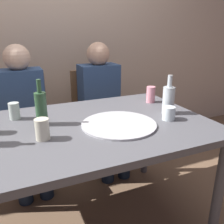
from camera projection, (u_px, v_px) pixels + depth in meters
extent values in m
plane|color=brown|center=(93.00, 223.00, 1.67)|extent=(8.00, 8.00, 0.00)
cube|color=#BCA893|center=(45.00, 27.00, 2.39)|extent=(6.00, 0.10, 2.60)
cube|color=#4C4C51|center=(90.00, 127.00, 1.43)|extent=(1.43, 0.96, 0.04)
cylinder|color=#4C4C51|center=(218.00, 192.00, 1.44)|extent=(0.06, 0.06, 0.71)
cylinder|color=#4C4C51|center=(145.00, 137.00, 2.16)|extent=(0.06, 0.06, 0.71)
cylinder|color=#ADADB2|center=(119.00, 124.00, 1.40)|extent=(0.44, 0.44, 0.01)
cylinder|color=#B2BCC1|center=(168.00, 100.00, 1.57)|extent=(0.08, 0.08, 0.18)
cylinder|color=#B2BCC1|center=(170.00, 81.00, 1.53)|extent=(0.03, 0.03, 0.08)
cylinder|color=#2D5133|center=(41.00, 109.00, 1.38)|extent=(0.07, 0.07, 0.19)
cylinder|color=#2D5133|center=(39.00, 86.00, 1.34)|extent=(0.03, 0.03, 0.08)
cylinder|color=silver|center=(169.00, 113.00, 1.48)|extent=(0.08, 0.08, 0.08)
cylinder|color=#B7C6BC|center=(14.00, 111.00, 1.48)|extent=(0.06, 0.06, 0.10)
cylinder|color=beige|center=(42.00, 129.00, 1.21)|extent=(0.07, 0.07, 0.11)
cylinder|color=pink|center=(151.00, 94.00, 1.83)|extent=(0.07, 0.07, 0.12)
cube|color=brown|center=(26.00, 129.00, 2.09)|extent=(0.44, 0.44, 0.05)
cube|color=brown|center=(21.00, 99.00, 2.19)|extent=(0.44, 0.04, 0.45)
cylinder|color=brown|center=(54.00, 159.00, 2.07)|extent=(0.04, 0.04, 0.42)
cylinder|color=brown|center=(7.00, 169.00, 1.93)|extent=(0.04, 0.04, 0.42)
cylinder|color=brown|center=(47.00, 141.00, 2.40)|extent=(0.04, 0.04, 0.42)
cylinder|color=brown|center=(6.00, 148.00, 2.26)|extent=(0.04, 0.04, 0.42)
cube|color=brown|center=(100.00, 118.00, 2.35)|extent=(0.44, 0.44, 0.05)
cube|color=brown|center=(93.00, 91.00, 2.45)|extent=(0.44, 0.04, 0.45)
cylinder|color=brown|center=(126.00, 144.00, 2.34)|extent=(0.04, 0.04, 0.42)
cylinder|color=brown|center=(89.00, 152.00, 2.19)|extent=(0.04, 0.04, 0.42)
cylinder|color=brown|center=(110.00, 130.00, 2.67)|extent=(0.04, 0.04, 0.42)
cylinder|color=brown|center=(77.00, 136.00, 2.52)|extent=(0.04, 0.04, 0.42)
cube|color=navy|center=(22.00, 100.00, 2.02)|extent=(0.36, 0.22, 0.52)
sphere|color=beige|center=(17.00, 57.00, 1.90)|extent=(0.21, 0.21, 0.21)
cylinder|color=black|center=(38.00, 136.00, 1.96)|extent=(0.12, 0.40, 0.12)
cylinder|color=black|center=(18.00, 139.00, 1.90)|extent=(0.12, 0.40, 0.12)
cylinder|color=black|center=(45.00, 172.00, 1.86)|extent=(0.11, 0.11, 0.45)
cylinder|color=black|center=(23.00, 177.00, 1.80)|extent=(0.11, 0.11, 0.45)
cube|color=navy|center=(99.00, 92.00, 2.28)|extent=(0.36, 0.22, 0.52)
sphere|color=tan|center=(98.00, 54.00, 2.17)|extent=(0.21, 0.21, 0.21)
cylinder|color=black|center=(115.00, 123.00, 2.23)|extent=(0.12, 0.40, 0.12)
cylinder|color=black|center=(99.00, 126.00, 2.17)|extent=(0.12, 0.40, 0.12)
cylinder|color=black|center=(124.00, 154.00, 2.13)|extent=(0.11, 0.11, 0.45)
cylinder|color=black|center=(108.00, 158.00, 2.07)|extent=(0.11, 0.11, 0.45)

